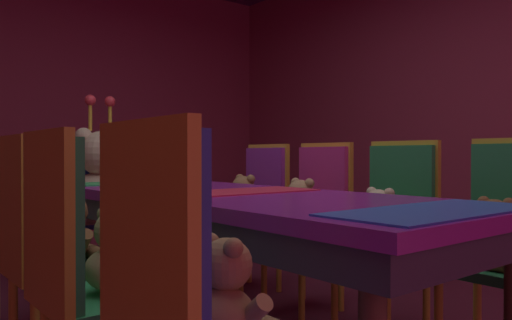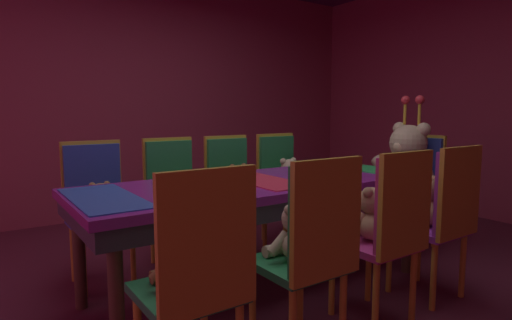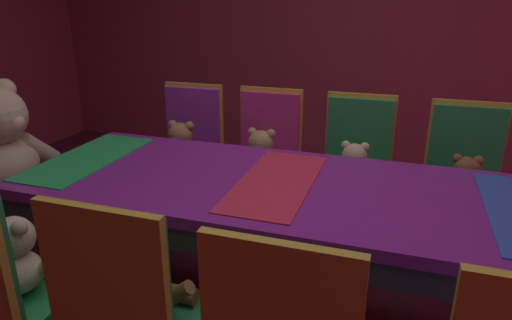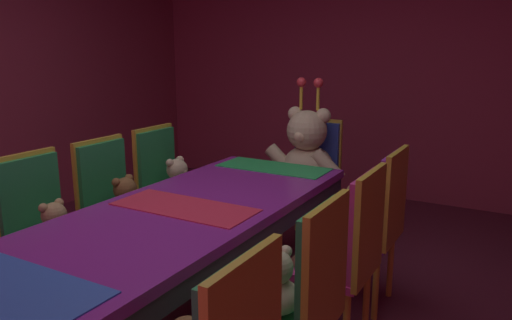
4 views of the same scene
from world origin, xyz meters
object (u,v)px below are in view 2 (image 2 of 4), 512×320
Objects in this scene: chair_left_0 at (96,196)px; king_teddy_bear at (407,164)px; banquet_table at (260,193)px; chair_right_0 at (200,265)px; teddy_left_0 at (101,204)px; teddy_left_2 at (240,185)px; teddy_right_1 at (295,235)px; chair_left_1 at (172,187)px; chair_right_2 at (392,222)px; chair_right_1 at (315,240)px; chair_left_3 at (280,176)px; chair_left_2 at (231,181)px; teddy_right_3 at (425,204)px; teddy_left_1 at (180,192)px; teddy_left_3 at (290,178)px; chair_right_3 at (446,209)px; teddy_right_0 at (184,259)px; throne_chair at (418,178)px; teddy_right_2 at (371,217)px.

chair_left_0 is 2.55m from king_teddy_bear.
chair_right_0 is at bearing -46.84° from banquet_table.
banquet_table is 8.66× the size of teddy_left_0.
teddy_left_2 is 1.05× the size of teddy_right_1.
chair_left_1 is at bearing 105.80° from teddy_left_0.
chair_right_2 reaches higher than teddy_left_2.
chair_left_3 is at bearing -33.11° from chair_right_1.
chair_left_2 is 2.90× the size of teddy_right_3.
chair_left_1 is 0.14m from teddy_left_1.
teddy_left_0 is 1.88m from chair_right_2.
chair_left_3 is (0.00, 1.07, 0.00)m from chair_left_1.
teddy_left_2 is 0.94× the size of teddy_right_3.
chair_left_2 is 1.58m from teddy_right_3.
chair_left_3 is 0.15m from teddy_left_3.
king_teddy_bear reaches higher than chair_right_2.
teddy_left_0 is 0.90× the size of teddy_right_1.
teddy_right_0 is at bearing 84.85° from chair_right_3.
chair_left_1 is (-0.83, -0.26, -0.06)m from banquet_table.
teddy_left_3 is (0.15, 1.07, -0.00)m from chair_left_1.
chair_left_1 is at bearing -0.14° from teddy_right_1.
teddy_left_2 is at bearing 23.21° from teddy_right_3.
chair_left_3 is 1.13× the size of king_teddy_bear.
king_teddy_bear reaches higher than teddy_left_2.
teddy_right_3 is at bearing 0.84° from chair_left_3.
chair_right_2 is 1.52m from king_teddy_bear.
teddy_left_0 is at bearing 21.54° from chair_right_1.
teddy_left_2 is (-0.00, 1.11, 0.02)m from teddy_left_0.
chair_right_1 reaches higher than teddy_right_1.
teddy_right_2 is at bearing 25.29° from throne_chair.
banquet_table is at bearing 19.62° from chair_right_2.
king_teddy_bear is at bearing -47.56° from teddy_right_3.
king_teddy_bear is at bearing 62.88° from teddy_left_2.
chair_left_3 is at bearing 91.95° from chair_left_2.
teddy_left_2 is at bearing 82.75° from chair_left_0.
chair_left_0 is 2.71m from throne_chair.
chair_right_1 reaches higher than teddy_right_0.
teddy_right_3 is (-0.01, 1.10, 0.01)m from teddy_right_1.
teddy_right_0 is 1.16m from chair_right_2.
teddy_left_3 is at bearing -18.85° from chair_right_2.
teddy_left_1 is 0.30× the size of chair_right_1.
chair_left_1 is 0.52m from chair_left_2.
chair_left_1 is 1.74m from chair_right_0.
chair_left_0 is 2.96× the size of teddy_left_3.
chair_right_1 is at bearing 19.82° from chair_left_0.
chair_left_0 is 0.14m from teddy_left_0.
chair_right_2 is 1.00× the size of chair_right_3.
chair_right_1 reaches higher than teddy_left_0.
teddy_left_2 is 0.33× the size of throne_chair.
king_teddy_bear is (-0.66, 2.42, 0.16)m from teddy_right_0.
chair_left_3 is at bearing 0.76° from chair_right_3.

